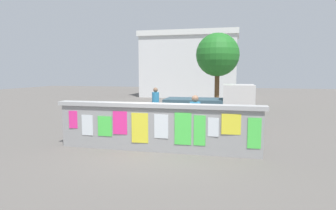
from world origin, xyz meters
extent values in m
plane|color=#605B56|center=(0.00, 8.00, 0.00)|extent=(60.00, 60.00, 0.00)
cube|color=gray|center=(0.00, 0.00, 0.66)|extent=(6.07, 0.30, 1.31)
cube|color=#A2A2A2|center=(0.00, 0.00, 1.37)|extent=(6.27, 0.42, 0.12)
cube|color=#F42D8C|center=(-2.65, -0.16, 0.88)|extent=(0.28, 0.02, 0.55)
cube|color=silver|center=(-2.17, -0.16, 0.72)|extent=(0.37, 0.02, 0.63)
cube|color=#4CD84C|center=(-1.58, -0.16, 0.71)|extent=(0.46, 0.01, 0.61)
cube|color=#F42D8C|center=(-1.09, -0.16, 0.84)|extent=(0.44, 0.03, 0.70)
cube|color=yellow|center=(-0.47, -0.16, 0.71)|extent=(0.51, 0.03, 0.89)
cube|color=silver|center=(0.19, -0.16, 0.79)|extent=(0.42, 0.02, 0.70)
cube|color=#4CD84C|center=(0.83, -0.16, 0.74)|extent=(0.48, 0.02, 0.92)
cube|color=#4CD84C|center=(1.30, -0.16, 0.71)|extent=(0.33, 0.01, 0.86)
cube|color=silver|center=(1.68, -0.16, 0.83)|extent=(0.30, 0.03, 0.53)
cube|color=yellow|center=(2.17, -0.16, 0.93)|extent=(0.52, 0.03, 0.57)
cube|color=#4CD84C|center=(2.78, -0.16, 0.71)|extent=(0.36, 0.02, 0.84)
cylinder|color=black|center=(2.45, 4.56, 0.35)|extent=(0.70, 0.22, 0.70)
cylinder|color=black|center=(2.48, 3.26, 0.35)|extent=(0.70, 0.22, 0.70)
cylinder|color=black|center=(-0.05, 4.50, 0.35)|extent=(0.70, 0.22, 0.70)
cylinder|color=black|center=(-0.02, 3.20, 0.35)|extent=(0.70, 0.22, 0.70)
cube|color=silver|center=(2.37, 3.91, 1.10)|extent=(1.24, 1.53, 1.50)
cube|color=#334C59|center=(0.57, 3.86, 0.80)|extent=(2.43, 1.56, 0.90)
cylinder|color=black|center=(-2.92, 3.18, 0.30)|extent=(0.61, 0.15, 0.60)
cylinder|color=black|center=(-1.62, 3.30, 0.30)|extent=(0.61, 0.17, 0.60)
cube|color=#1933A5|center=(-2.27, 3.24, 0.58)|extent=(1.02, 0.33, 0.32)
cube|color=black|center=(-2.07, 3.26, 0.76)|extent=(0.58, 0.27, 0.10)
cube|color=#262626|center=(-2.82, 3.19, 0.85)|extent=(0.09, 0.56, 0.03)
cylinder|color=#3F994C|center=(0.92, 0.99, 0.40)|extent=(0.12, 0.12, 0.80)
cylinder|color=#3F994C|center=(1.10, 0.97, 0.40)|extent=(0.12, 0.12, 0.80)
cylinder|color=#338CBF|center=(1.01, 0.98, 1.10)|extent=(0.38, 0.38, 0.60)
sphere|color=#8C664C|center=(1.01, 0.98, 1.51)|extent=(0.22, 0.22, 0.22)
cylinder|color=#338CBF|center=(-1.49, 5.34, 0.40)|extent=(0.12, 0.12, 0.80)
cylinder|color=#338CBF|center=(-1.52, 5.16, 0.40)|extent=(0.12, 0.12, 0.80)
cylinder|color=#338CBF|center=(-1.51, 5.25, 1.10)|extent=(0.39, 0.39, 0.60)
sphere|color=#8C664C|center=(-1.51, 5.25, 1.51)|extent=(0.22, 0.22, 0.22)
cylinder|color=brown|center=(0.98, 11.74, 1.26)|extent=(0.32, 0.32, 2.51)
sphere|color=#227024|center=(0.98, 11.74, 3.52)|extent=(2.89, 2.89, 2.89)
cube|color=silver|center=(-2.26, 20.30, 2.85)|extent=(8.95, 4.64, 5.70)
cube|color=silver|center=(-2.26, 20.30, 5.95)|extent=(9.25, 4.94, 0.50)
camera|label=1|loc=(2.30, -8.20, 2.33)|focal=31.17mm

